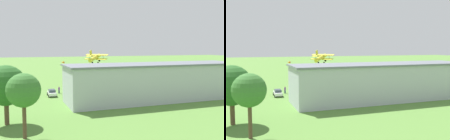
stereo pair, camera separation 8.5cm
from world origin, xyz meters
The scene contains 13 objects.
ground_plane centered at (0.00, 0.00, 0.00)m, with size 400.00×400.00×0.00m, color #568438.
hangar centered at (-2.25, 30.38, 3.88)m, with size 39.31×12.03×7.75m.
biplane centered at (4.62, 5.39, 7.96)m, with size 6.85×6.85×4.11m.
car_white centered at (18.61, 19.35, 0.79)m, with size 1.91×4.24×1.51m.
car_yellow centered at (24.07, 19.76, 0.85)m, with size 2.15×4.53×1.64m.
person_crossing_taxiway centered at (14.89, 18.23, 0.89)m, with size 0.53×0.53×1.77m.
person_walking_on_apron centered at (-22.10, 17.38, 0.86)m, with size 0.47×0.47×1.71m.
person_beside_truck centered at (-21.61, 21.39, 0.89)m, with size 0.54×0.54×1.77m.
person_by_parked_cars centered at (-20.35, 18.10, 0.78)m, with size 0.46×0.46×1.57m.
person_watching_takeoff centered at (16.58, 16.25, 0.83)m, with size 0.54×0.54×1.66m.
tree_by_windsock centered at (27.19, 39.98, 5.74)m, with size 5.89×5.89×8.71m.
tree_near_perimeter_road centered at (24.79, 46.99, 5.99)m, with size 4.21×4.21×8.15m.
windsock centered at (12.47, -5.37, 5.70)m, with size 1.36×1.42×6.49m.
Camera 2 is at (24.81, 81.23, 11.46)m, focal length 43.21 mm.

